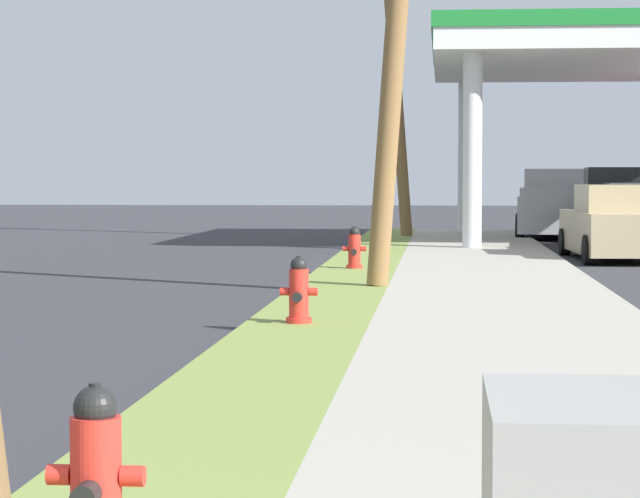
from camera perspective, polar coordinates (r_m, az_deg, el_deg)
fire_hydrant_nearest at (r=5.94m, az=-9.39°, el=-9.58°), size 0.42×0.38×0.74m
fire_hydrant_second at (r=15.06m, az=-0.90°, el=-1.89°), size 0.42×0.38×0.74m
fire_hydrant_third at (r=24.04m, az=1.45°, el=-0.04°), size 0.42×0.37×0.74m
utility_pole_background at (r=37.78m, az=3.11°, el=8.16°), size 1.60×0.37×9.81m
car_tan_by_near_pump at (r=28.97m, az=12.41°, el=0.96°), size 2.13×4.58×1.57m
car_red_by_far_pump at (r=43.09m, az=12.49°, el=1.62°), size 2.18×4.60×1.57m
truck_black_at_forecourt at (r=32.96m, az=12.76°, el=1.54°), size 2.39×5.50×1.97m
truck_silver_on_apron at (r=39.22m, az=9.92°, el=1.80°), size 2.61×5.57×1.97m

